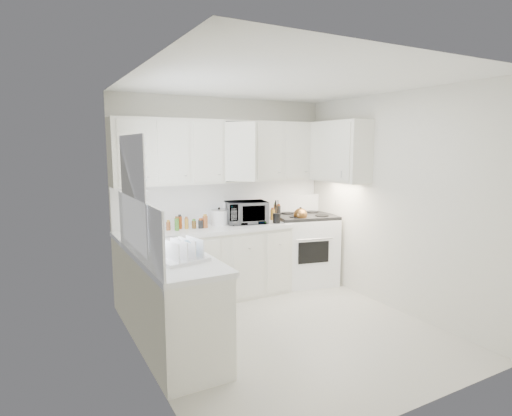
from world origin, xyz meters
TOP-DOWN VIEW (x-y plane):
  - floor at (0.00, 0.00)m, footprint 3.20×3.20m
  - ceiling at (0.00, 0.00)m, footprint 3.20×3.20m
  - wall_back at (0.00, 1.60)m, footprint 3.00×0.00m
  - wall_front at (0.00, -1.60)m, footprint 3.00×0.00m
  - wall_left at (-1.50, 0.00)m, footprint 0.00×3.20m
  - wall_right at (1.50, 0.00)m, footprint 0.00×3.20m
  - window_blinds at (-1.48, 0.35)m, footprint 0.06×0.96m
  - lower_cabinets_back at (-0.39, 1.30)m, footprint 2.22×0.60m
  - lower_cabinets_left at (-1.20, 0.20)m, footprint 0.60×1.60m
  - countertop_back at (-0.39, 1.29)m, footprint 2.24×0.64m
  - countertop_left at (-1.19, 0.20)m, footprint 0.64×1.62m
  - backsplash_back at (0.00, 1.59)m, footprint 2.98×0.02m
  - backsplash_left at (-1.49, 0.20)m, footprint 0.02×1.60m
  - upper_cabinets_back at (0.00, 1.44)m, footprint 3.00×0.33m
  - upper_cabinets_right at (1.33, 0.82)m, footprint 0.33×0.90m
  - sink at (-1.19, 0.55)m, footprint 0.42×0.38m
  - stove at (1.10, 1.28)m, footprint 0.96×0.85m
  - tea_kettle at (0.92, 1.12)m, footprint 0.28×0.25m
  - frying_pan at (1.28, 1.44)m, footprint 0.42×0.52m
  - microwave at (0.20, 1.33)m, footprint 0.58×0.40m
  - rice_cooker at (-0.16, 1.41)m, footprint 0.25×0.25m
  - paper_towel at (0.01, 1.52)m, footprint 0.12×0.12m
  - utensil_crock at (0.55, 1.13)m, footprint 0.11×0.11m
  - dish_rack at (-1.17, -0.07)m, footprint 0.47×0.39m
  - spice_left_0 at (-0.85, 1.42)m, footprint 0.06×0.06m
  - spice_left_1 at (-0.78, 1.33)m, footprint 0.06×0.06m
  - spice_left_2 at (-0.70, 1.42)m, footprint 0.06×0.06m
  - spice_left_3 at (-0.62, 1.33)m, footprint 0.06×0.06m
  - spice_left_4 at (-0.55, 1.42)m, footprint 0.06×0.06m
  - spice_left_5 at (-0.47, 1.33)m, footprint 0.06×0.06m
  - spice_left_6 at (-0.40, 1.42)m, footprint 0.06×0.06m
  - sauce_right_0 at (0.58, 1.46)m, footprint 0.06×0.06m
  - sauce_right_1 at (0.64, 1.40)m, footprint 0.06×0.06m
  - sauce_right_2 at (0.69, 1.46)m, footprint 0.06×0.06m
  - sauce_right_3 at (0.74, 1.40)m, footprint 0.06×0.06m

SIDE VIEW (x-z plane):
  - floor at x=0.00m, z-range 0.00..0.00m
  - lower_cabinets_back at x=-0.39m, z-range 0.00..0.90m
  - lower_cabinets_left at x=-1.20m, z-range 0.00..0.90m
  - stove at x=1.10m, z-range 0.00..1.28m
  - countertop_back at x=-0.39m, z-range 0.90..0.95m
  - countertop_left at x=-1.19m, z-range 0.90..0.95m
  - frying_pan at x=1.28m, z-range 0.95..0.99m
  - spice_left_0 at x=-0.85m, z-range 0.95..1.08m
  - spice_left_1 at x=-0.78m, z-range 0.95..1.08m
  - spice_left_2 at x=-0.70m, z-range 0.95..1.08m
  - spice_left_3 at x=-0.62m, z-range 0.95..1.08m
  - spice_left_4 at x=-0.55m, z-range 0.95..1.08m
  - spice_left_5 at x=-0.47m, z-range 0.95..1.08m
  - spice_left_6 at x=-0.40m, z-range 0.95..1.08m
  - sauce_right_0 at x=0.58m, z-range 0.95..1.14m
  - sauce_right_1 at x=0.64m, z-range 0.95..1.14m
  - sauce_right_2 at x=0.69m, z-range 0.95..1.14m
  - sauce_right_3 at x=0.74m, z-range 0.95..1.14m
  - tea_kettle at x=0.92m, z-range 0.94..1.16m
  - dish_rack at x=-1.17m, z-range 0.95..1.18m
  - rice_cooker at x=-0.16m, z-range 0.95..1.18m
  - sink at x=-1.19m, z-range 0.92..1.22m
  - paper_towel at x=0.01m, z-range 0.95..1.22m
  - utensil_crock at x=0.55m, z-range 0.95..1.27m
  - microwave at x=0.20m, z-range 0.95..1.31m
  - backsplash_back at x=0.00m, z-range 0.95..1.50m
  - backsplash_left at x=-1.49m, z-range 0.95..1.50m
  - wall_back at x=0.00m, z-range -0.20..2.80m
  - wall_front at x=0.00m, z-range -0.20..2.80m
  - wall_left at x=-1.50m, z-range -0.30..2.90m
  - wall_right at x=1.50m, z-range -0.30..2.90m
  - upper_cabinets_back at x=0.00m, z-range 1.10..1.90m
  - upper_cabinets_right at x=1.33m, z-range 1.10..1.90m
  - window_blinds at x=-1.48m, z-range 1.02..2.08m
  - ceiling at x=0.00m, z-range 2.60..2.60m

